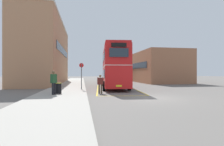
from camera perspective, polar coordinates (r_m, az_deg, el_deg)
name	(u,v)px	position (r m, az deg, el deg)	size (l,w,h in m)	color
ground_plane	(115,85)	(26.74, 0.91, -3.80)	(135.60, 135.60, 0.00)	#66605B
sidewalk_left	(72,84)	(28.74, -12.86, -3.40)	(4.00, 57.60, 0.14)	#A39E93
brick_building_left	(47,53)	(31.58, -20.37, 6.12)	(5.40, 20.42, 10.27)	#AD7A56
depot_building_right	(155,67)	(35.85, 13.78, 1.74)	(7.77, 14.77, 5.73)	#9E6647
double_decker_bus	(114,67)	(20.90, 0.66, 2.03)	(3.52, 10.66, 4.75)	black
single_deck_bus	(115,74)	(40.67, 1.10, -0.19)	(3.52, 8.72, 3.02)	black
pedestrian_boarding	(100,83)	(15.23, -3.80, -3.17)	(0.51, 0.38, 1.62)	#473828
pedestrian_waiting_near	(54,81)	(13.99, -18.33, -2.34)	(0.44, 0.56, 1.81)	black
litter_bin	(58,88)	(14.68, -16.96, -4.72)	(0.52, 0.52, 0.85)	black
bus_stop_sign	(81,73)	(17.94, -9.84, -0.16)	(0.44, 0.08, 2.63)	#4C4C51
bay_marking_yellow	(116,89)	(19.05, 1.45, -5.33)	(5.35, 12.85, 0.01)	gold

